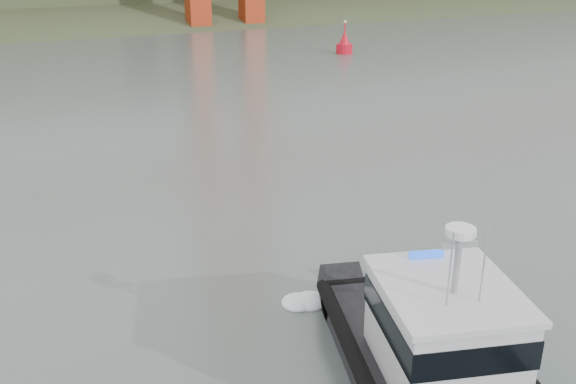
# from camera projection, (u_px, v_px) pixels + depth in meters

# --- Properties ---
(ground) EXTENTS (400.00, 400.00, 0.00)m
(ground) POSITION_uv_depth(u_px,v_px,m) (338.00, 354.00, 20.08)
(ground) COLOR #475450
(ground) RESTS_ON ground
(patrol_boat) EXTENTS (7.12, 12.53, 5.75)m
(patrol_boat) POSITION_uv_depth(u_px,v_px,m) (446.00, 368.00, 17.12)
(patrol_boat) COLOR black
(patrol_boat) RESTS_ON ground
(nav_buoy) EXTENTS (1.82, 1.82, 3.79)m
(nav_buoy) POSITION_uv_depth(u_px,v_px,m) (344.00, 44.00, 71.11)
(nav_buoy) COLOR red
(nav_buoy) RESTS_ON ground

